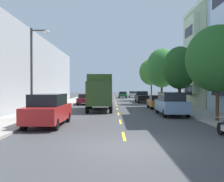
% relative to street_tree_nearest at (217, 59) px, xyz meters
% --- Properties ---
extents(ground_plane, '(160.00, 160.00, 0.00)m').
position_rel_street_tree_nearest_xyz_m(ground_plane, '(-6.40, 23.40, -4.21)').
color(ground_plane, '#424244').
extents(sidewalk_left, '(3.20, 120.00, 0.14)m').
position_rel_street_tree_nearest_xyz_m(sidewalk_left, '(-13.50, 21.40, -4.14)').
color(sidewalk_left, '#A39E93').
rests_on(sidewalk_left, ground_plane).
extents(sidewalk_right, '(3.20, 120.00, 0.14)m').
position_rel_street_tree_nearest_xyz_m(sidewalk_right, '(0.70, 21.40, -4.14)').
color(sidewalk_right, '#A39E93').
rests_on(sidewalk_right, ground_plane).
extents(lane_centerline_dashes, '(0.14, 47.20, 0.01)m').
position_rel_street_tree_nearest_xyz_m(lane_centerline_dashes, '(-6.40, 17.90, -4.20)').
color(lane_centerline_dashes, yellow).
rests_on(lane_centerline_dashes, ground_plane).
extents(apartment_block_opposite, '(10.00, 36.00, 8.20)m').
position_rel_street_tree_nearest_xyz_m(apartment_block_opposite, '(-20.10, 13.40, -0.11)').
color(apartment_block_opposite, '#A8A8AD').
rests_on(apartment_block_opposite, ground_plane).
extents(street_tree_nearest, '(4.15, 4.15, 6.27)m').
position_rel_street_tree_nearest_xyz_m(street_tree_nearest, '(0.00, 0.00, 0.00)').
color(street_tree_nearest, '#47331E').
rests_on(street_tree_nearest, sidewalk_right).
extents(street_tree_second, '(3.39, 3.39, 6.39)m').
position_rel_street_tree_nearest_xyz_m(street_tree_second, '(0.00, 9.17, 0.11)').
color(street_tree_second, '#47331E').
rests_on(street_tree_second, sidewalk_right).
extents(street_tree_third, '(4.33, 4.33, 7.63)m').
position_rel_street_tree_nearest_xyz_m(street_tree_third, '(0.00, 18.33, 0.82)').
color(street_tree_third, '#47331E').
rests_on(street_tree_third, sidewalk_right).
extents(street_tree_farthest, '(4.26, 4.26, 7.23)m').
position_rel_street_tree_nearest_xyz_m(street_tree_farthest, '(0.00, 27.50, 0.84)').
color(street_tree_farthest, '#47331E').
rests_on(street_tree_farthest, sidewalk_right).
extents(street_lamp, '(1.35, 0.28, 6.25)m').
position_rel_street_tree_nearest_xyz_m(street_lamp, '(-12.34, 0.69, -0.41)').
color(street_lamp, '#38383D').
rests_on(street_lamp, sidewalk_left).
extents(delivery_box_truck, '(2.58, 7.49, 3.60)m').
position_rel_street_tree_nearest_xyz_m(delivery_box_truck, '(-8.21, 9.02, -2.21)').
color(delivery_box_truck, '#2D471E').
rests_on(delivery_box_truck, ground_plane).
extents(parked_sedan_burgundy, '(1.93, 4.55, 1.43)m').
position_rel_street_tree_nearest_xyz_m(parked_sedan_burgundy, '(-10.67, 17.40, -3.46)').
color(parked_sedan_burgundy, maroon).
rests_on(parked_sedan_burgundy, ground_plane).
extents(parked_pickup_black, '(2.03, 5.31, 1.73)m').
position_rel_street_tree_nearest_xyz_m(parked_pickup_black, '(-2.19, 22.43, -3.38)').
color(parked_pickup_black, black).
rests_on(parked_pickup_black, ground_plane).
extents(parked_suv_red, '(2.05, 4.84, 1.93)m').
position_rel_street_tree_nearest_xyz_m(parked_suv_red, '(-10.81, -1.41, -3.22)').
color(parked_suv_red, '#AD1E1E').
rests_on(parked_suv_red, ground_plane).
extents(parked_sedan_silver, '(1.92, 4.55, 1.43)m').
position_rel_street_tree_nearest_xyz_m(parked_sedan_silver, '(-2.04, 42.52, -3.46)').
color(parked_sedan_silver, '#B2B5BA').
rests_on(parked_sedan_silver, ground_plane).
extents(parked_suv_sky, '(1.98, 4.81, 1.93)m').
position_rel_street_tree_nearest_xyz_m(parked_suv_sky, '(-2.05, 4.20, -3.22)').
color(parked_suv_sky, '#7A9EC6').
rests_on(parked_suv_sky, ground_plane).
extents(parked_pickup_teal, '(2.03, 5.31, 1.73)m').
position_rel_street_tree_nearest_xyz_m(parked_pickup_teal, '(-10.73, 31.20, -3.38)').
color(parked_pickup_teal, '#195B60').
rests_on(parked_pickup_teal, ground_plane).
extents(parked_hatchback_orange, '(1.79, 4.02, 1.50)m').
position_rel_street_tree_nearest_xyz_m(parked_hatchback_orange, '(-2.05, 10.66, -3.45)').
color(parked_hatchback_orange, orange).
rests_on(parked_hatchback_orange, ground_plane).
extents(parked_suv_white, '(1.96, 4.80, 1.93)m').
position_rel_street_tree_nearest_xyz_m(parked_suv_white, '(-10.68, 36.89, -3.22)').
color(parked_suv_white, silver).
rests_on(parked_suv_white, ground_plane).
extents(parked_sedan_champagne, '(1.91, 4.54, 1.43)m').
position_rel_street_tree_nearest_xyz_m(parked_sedan_champagne, '(-10.67, 46.94, -3.46)').
color(parked_sedan_champagne, tan).
rests_on(parked_sedan_champagne, ground_plane).
extents(moving_forest_sedan, '(1.80, 4.50, 1.43)m').
position_rel_street_tree_nearest_xyz_m(moving_forest_sedan, '(-4.60, 38.92, -3.46)').
color(moving_forest_sedan, '#194C28').
rests_on(moving_forest_sedan, ground_plane).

